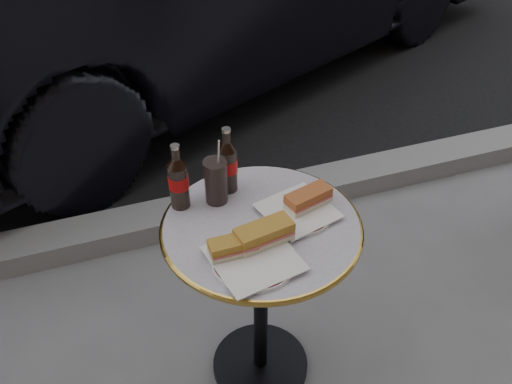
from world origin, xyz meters
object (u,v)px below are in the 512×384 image
object	(u,v)px
plate_left	(254,260)
cola_bottle_left	(178,176)
cola_bottle_right	(227,160)
plate_right	(298,212)
bistro_table	(261,303)
cola_glass	(216,181)

from	to	relation	value
plate_left	cola_bottle_left	size ratio (longest dim) A/B	1.06
cola_bottle_right	plate_right	bearing A→B (deg)	-49.05
bistro_table	plate_right	world-z (taller)	plate_right
cola_bottle_right	cola_glass	bearing A→B (deg)	-139.73
bistro_table	cola_glass	size ratio (longest dim) A/B	4.79
cola_bottle_left	cola_glass	bearing A→B (deg)	-6.87
plate_left	cola_bottle_right	world-z (taller)	cola_bottle_right
plate_left	cola_bottle_left	world-z (taller)	cola_bottle_left
bistro_table	plate_left	bearing A→B (deg)	-117.23
plate_right	cola_bottle_right	xyz separation A→B (m)	(-0.17, 0.19, 0.11)
plate_right	cola_glass	distance (m)	0.27
cola_bottle_left	cola_bottle_right	world-z (taller)	cola_bottle_right
plate_right	cola_bottle_left	size ratio (longest dim) A/B	0.95
plate_right	cola_bottle_left	world-z (taller)	cola_bottle_left
bistro_table	cola_bottle_left	bearing A→B (deg)	141.07
plate_right	cola_bottle_left	distance (m)	0.39
bistro_table	plate_right	size ratio (longest dim) A/B	3.38
plate_left	cola_bottle_right	size ratio (longest dim) A/B	1.04
cola_bottle_left	cola_glass	xyz separation A→B (m)	(0.11, -0.01, -0.04)
cola_bottle_left	cola_glass	size ratio (longest dim) A/B	1.49
plate_left	cola_glass	distance (m)	0.31
cola_bottle_left	cola_bottle_right	distance (m)	0.17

